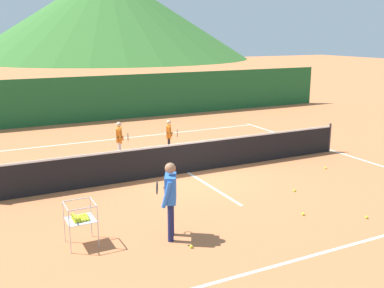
{
  "coord_description": "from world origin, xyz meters",
  "views": [
    {
      "loc": [
        -5.86,
        -11.97,
        4.21
      ],
      "look_at": [
        0.19,
        0.1,
        0.88
      ],
      "focal_mm": 41.9,
      "sensor_mm": 36.0,
      "label": 1
    }
  ],
  "objects": [
    {
      "name": "ground_plane",
      "position": [
        0.0,
        0.0,
        0.0
      ],
      "size": [
        120.0,
        120.0,
        0.0
      ],
      "primitive_type": "plane",
      "color": "#C67042"
    },
    {
      "name": "line_baseline_near",
      "position": [
        0.0,
        -5.91,
        0.0
      ],
      "size": [
        11.96,
        0.08,
        0.01
      ],
      "primitive_type": "cube",
      "color": "white",
      "rests_on": "ground"
    },
    {
      "name": "line_baseline_far",
      "position": [
        0.0,
        5.45,
        0.0
      ],
      "size": [
        11.96,
        0.08,
        0.01
      ],
      "primitive_type": "cube",
      "color": "white",
      "rests_on": "ground"
    },
    {
      "name": "line_sideline_east",
      "position": [
        5.98,
        0.0,
        0.0
      ],
      "size": [
        0.08,
        11.36,
        0.01
      ],
      "primitive_type": "cube",
      "color": "white",
      "rests_on": "ground"
    },
    {
      "name": "line_service_center",
      "position": [
        0.0,
        0.0,
        0.0
      ],
      "size": [
        0.08,
        6.2,
        0.01
      ],
      "primitive_type": "cube",
      "color": "white",
      "rests_on": "ground"
    },
    {
      "name": "tennis_net",
      "position": [
        0.0,
        0.0,
        0.5
      ],
      "size": [
        11.6,
        0.08,
        1.05
      ],
      "color": "#333338",
      "rests_on": "ground"
    },
    {
      "name": "instructor",
      "position": [
        -2.34,
        -3.95,
        0.99
      ],
      "size": [
        0.52,
        0.83,
        1.66
      ],
      "color": "#191E4C",
      "rests_on": "ground"
    },
    {
      "name": "student_0",
      "position": [
        -1.43,
        2.34,
        0.8
      ],
      "size": [
        0.42,
        0.71,
        1.33
      ],
      "color": "silver",
      "rests_on": "ground"
    },
    {
      "name": "student_1",
      "position": [
        0.4,
        2.34,
        0.74
      ],
      "size": [
        0.41,
        0.69,
        1.24
      ],
      "color": "black",
      "rests_on": "ground"
    },
    {
      "name": "ball_cart",
      "position": [
        -4.12,
        -3.43,
        0.59
      ],
      "size": [
        0.58,
        0.58,
        0.9
      ],
      "color": "#B7B7BC",
      "rests_on": "ground"
    },
    {
      "name": "tennis_ball_0",
      "position": [
        1.85,
        -2.86,
        0.03
      ],
      "size": [
        0.07,
        0.07,
        0.07
      ],
      "primitive_type": "sphere",
      "color": "yellow",
      "rests_on": "ground"
    },
    {
      "name": "tennis_ball_1",
      "position": [
        0.97,
        -4.26,
        0.03
      ],
      "size": [
        0.07,
        0.07,
        0.07
      ],
      "primitive_type": "sphere",
      "color": "yellow",
      "rests_on": "ground"
    },
    {
      "name": "tennis_ball_3",
      "position": [
        -2.16,
        -4.56,
        0.03
      ],
      "size": [
        0.07,
        0.07,
        0.07
      ],
      "primitive_type": "sphere",
      "color": "yellow",
      "rests_on": "ground"
    },
    {
      "name": "tennis_ball_5",
      "position": [
        4.12,
        -1.62,
        0.03
      ],
      "size": [
        0.07,
        0.07,
        0.07
      ],
      "primitive_type": "sphere",
      "color": "yellow",
      "rests_on": "ground"
    },
    {
      "name": "tennis_ball_6",
      "position": [
        2.17,
        -5.08,
        0.03
      ],
      "size": [
        0.07,
        0.07,
        0.07
      ],
      "primitive_type": "sphere",
      "color": "yellow",
      "rests_on": "ground"
    },
    {
      "name": "windscreen_fence",
      "position": [
        0.0,
        9.62,
        1.11
      ],
      "size": [
        26.31,
        0.08,
        2.22
      ],
      "primitive_type": "cube",
      "color": "#1E5B2D",
      "rests_on": "ground"
    },
    {
      "name": "hill_0",
      "position": [
        17.2,
        66.44,
        7.47
      ],
      "size": [
        48.41,
        48.41,
        14.93
      ],
      "primitive_type": "cone",
      "color": "#38702D",
      "rests_on": "ground"
    }
  ]
}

